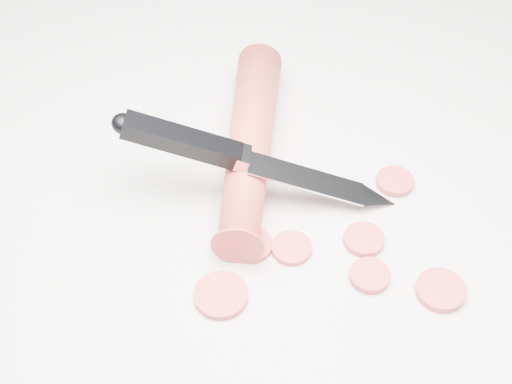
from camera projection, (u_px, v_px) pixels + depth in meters
name	position (u px, v px, depth m)	size (l,w,h in m)	color
ground	(296.00, 216.00, 0.59)	(2.40, 2.40, 0.00)	beige
carrot	(250.00, 143.00, 0.61)	(0.04, 0.04, 0.22)	red
carrot_slice_0	(292.00, 248.00, 0.56)	(0.03, 0.03, 0.01)	red
carrot_slice_1	(364.00, 240.00, 0.57)	(0.03, 0.03, 0.01)	red
carrot_slice_2	(251.00, 245.00, 0.56)	(0.03, 0.03, 0.01)	red
carrot_slice_3	(441.00, 290.00, 0.53)	(0.04, 0.04, 0.01)	red
carrot_slice_4	(395.00, 181.00, 0.61)	(0.03, 0.03, 0.01)	red
carrot_slice_5	(221.00, 295.00, 0.53)	(0.04, 0.04, 0.01)	red
carrot_slice_6	(370.00, 276.00, 0.54)	(0.03, 0.03, 0.01)	red
kitchen_knife	(259.00, 160.00, 0.57)	(0.21, 0.14, 0.08)	silver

